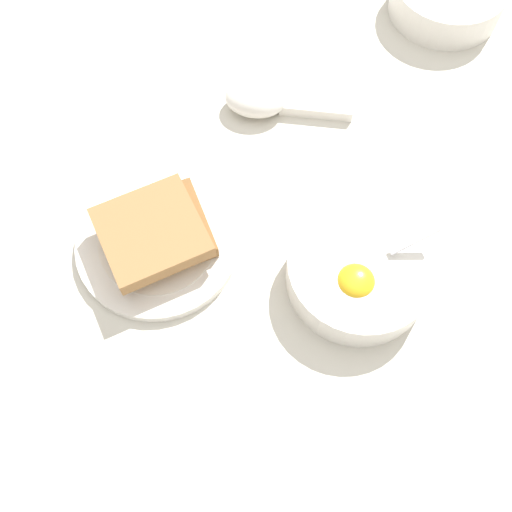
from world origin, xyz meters
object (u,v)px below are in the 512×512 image
object	(u,v)px
toast_plate	(158,243)
soup_spoon	(265,100)
toast_sandwich	(155,232)
egg_bowl	(359,272)

from	to	relation	value
toast_plate	soup_spoon	xyz separation A→B (m)	(-0.15, -0.18, 0.01)
soup_spoon	toast_sandwich	bearing A→B (deg)	50.20
soup_spoon	egg_bowl	bearing A→B (deg)	104.59
egg_bowl	toast_sandwich	size ratio (longest dim) A/B	1.17
egg_bowl	soup_spoon	distance (m)	0.26
toast_plate	soup_spoon	distance (m)	0.23
toast_plate	toast_sandwich	bearing A→B (deg)	-155.23
toast_plate	egg_bowl	bearing A→B (deg)	160.97
toast_sandwich	toast_plate	bearing A→B (deg)	24.77
toast_plate	soup_spoon	size ratio (longest dim) A/B	1.11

